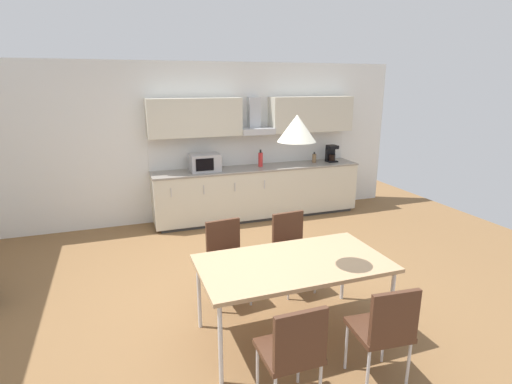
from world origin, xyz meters
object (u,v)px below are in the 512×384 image
Objects in this scene: dining_table at (293,266)px; chair_far_right at (292,243)px; chair_far_left at (227,253)px; chair_near_left at (294,348)px; chair_near_right at (385,326)px; bottle_red at (261,159)px; coffee_maker at (331,153)px; pendant_lamp at (297,128)px; microwave at (205,163)px; bottle_brown at (314,158)px.

chair_far_right is (0.37, 0.84, -0.17)m from dining_table.
chair_far_right is at bearing 0.01° from chair_far_left.
chair_near_right is (0.75, 0.00, 0.00)m from chair_near_left.
chair_near_left is at bearing -114.26° from dining_table.
chair_far_right is at bearing 89.97° from chair_near_right.
bottle_red is 0.33× the size of chair_near_left.
coffee_maker is 4.06m from dining_table.
chair_far_right reaches higher than dining_table.
coffee_maker is 4.14m from pendant_lamp.
bottle_red is at bearing 2.38° from microwave.
coffee_maker reaches higher than microwave.
chair_near_left is 1.84m from chair_far_right.
dining_table is 0.94m from chair_far_left.
dining_table is at bearing -65.24° from chair_far_left.
coffee_maker is at bearing 65.37° from chair_near_right.
chair_far_left is 1.00× the size of chair_near_right.
bottle_brown reaches higher than chair_near_right.
bottle_red is 0.91× the size of pendant_lamp.
pendant_lamp is (0.39, -0.84, 1.39)m from chair_far_left.
chair_far_right is (0.76, 0.00, 0.00)m from chair_far_left.
pendant_lamp reaches higher than chair_far_left.
bottle_red is 0.33× the size of chair_far_right.
coffee_maker reaches higher than chair_far_left.
pendant_lamp reaches higher than microwave.
bottle_brown is at bearing 60.93° from chair_near_left.
bottle_red is (0.98, 0.04, -0.02)m from microwave.
microwave is 2.34m from coffee_maker.
dining_table is 1.94× the size of chair_far_right.
chair_near_left and chair_near_right have the same top height.
microwave is 4.20m from chair_near_right.
dining_table is at bearing 180.00° from pendant_lamp.
microwave is 0.55× the size of chair_far_left.
chair_far_left is at bearing -117.53° from bottle_red.
bottle_brown reaches higher than dining_table.
microwave reaches higher than chair_far_left.
coffee_maker is 0.34× the size of chair_near_left.
chair_near_left is (-0.32, -4.15, -0.49)m from microwave.
chair_near_right is 1.67m from pendant_lamp.
bottle_brown is 4.51m from chair_near_right.
dining_table is (-2.29, -3.34, -0.33)m from coffee_maker.
pendant_lamp is (0.38, 0.84, 1.39)m from chair_near_left.
dining_table is (0.06, -3.31, -0.32)m from microwave.
bottle_brown is 4.00m from pendant_lamp.
bottle_red is at bearing 74.62° from dining_table.
microwave is at bearing -179.36° from coffee_maker.
bottle_red is at bearing 179.40° from coffee_maker.
coffee_maker is at bearing 55.58° from pendant_lamp.
coffee_maker is (2.34, 0.03, 0.01)m from microwave.
dining_table is at bearing -113.95° from chair_far_right.
coffee_maker is 1.60× the size of bottle_brown.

